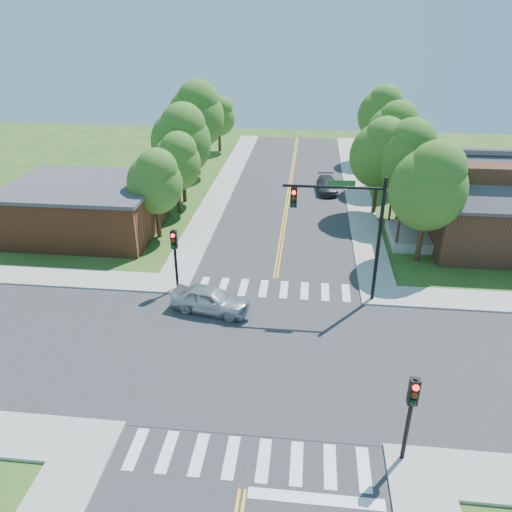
# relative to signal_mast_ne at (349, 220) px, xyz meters

# --- Properties ---
(ground) EXTENTS (100.00, 100.00, 0.00)m
(ground) POSITION_rel_signal_mast_ne_xyz_m (-3.91, -5.59, -4.85)
(ground) COLOR #284E18
(ground) RESTS_ON ground
(road_ns) EXTENTS (10.00, 90.00, 0.04)m
(road_ns) POSITION_rel_signal_mast_ne_xyz_m (-3.91, -5.59, -4.83)
(road_ns) COLOR #2D2D30
(road_ns) RESTS_ON ground
(road_ew) EXTENTS (90.00, 10.00, 0.04)m
(road_ew) POSITION_rel_signal_mast_ne_xyz_m (-3.91, -5.59, -4.83)
(road_ew) COLOR #2D2D30
(road_ew) RESTS_ON ground
(intersection_patch) EXTENTS (10.20, 10.20, 0.06)m
(intersection_patch) POSITION_rel_signal_mast_ne_xyz_m (-3.91, -5.59, -4.85)
(intersection_patch) COLOR #2D2D30
(intersection_patch) RESTS_ON ground
(sidewalk_ne) EXTENTS (40.00, 40.00, 0.14)m
(sidewalk_ne) POSITION_rel_signal_mast_ne_xyz_m (11.90, 10.23, -4.78)
(sidewalk_ne) COLOR #9E9B93
(sidewalk_ne) RESTS_ON ground
(sidewalk_nw) EXTENTS (40.00, 40.00, 0.14)m
(sidewalk_nw) POSITION_rel_signal_mast_ne_xyz_m (-19.73, 10.23, -4.78)
(sidewalk_nw) COLOR #9E9B93
(sidewalk_nw) RESTS_ON ground
(crosswalk_north) EXTENTS (8.85, 2.00, 0.01)m
(crosswalk_north) POSITION_rel_signal_mast_ne_xyz_m (-3.91, 0.61, -4.80)
(crosswalk_north) COLOR white
(crosswalk_north) RESTS_ON ground
(crosswalk_south) EXTENTS (8.85, 2.00, 0.01)m
(crosswalk_south) POSITION_rel_signal_mast_ne_xyz_m (-3.91, -11.79, -4.80)
(crosswalk_south) COLOR white
(crosswalk_south) RESTS_ON ground
(centerline) EXTENTS (0.30, 90.00, 0.01)m
(centerline) POSITION_rel_signal_mast_ne_xyz_m (-3.91, -5.59, -4.80)
(centerline) COLOR yellow
(centerline) RESTS_ON ground
(stop_bar) EXTENTS (4.60, 0.45, 0.09)m
(stop_bar) POSITION_rel_signal_mast_ne_xyz_m (-1.41, -13.19, -4.85)
(stop_bar) COLOR white
(stop_bar) RESTS_ON ground
(signal_mast_ne) EXTENTS (5.30, 0.42, 7.20)m
(signal_mast_ne) POSITION_rel_signal_mast_ne_xyz_m (0.00, 0.00, 0.00)
(signal_mast_ne) COLOR black
(signal_mast_ne) RESTS_ON ground
(signal_pole_se) EXTENTS (0.34, 0.42, 3.80)m
(signal_pole_se) POSITION_rel_signal_mast_ne_xyz_m (1.69, -11.21, -2.19)
(signal_pole_se) COLOR black
(signal_pole_se) RESTS_ON ground
(signal_pole_nw) EXTENTS (0.34, 0.42, 3.80)m
(signal_pole_nw) POSITION_rel_signal_mast_ne_xyz_m (-9.51, -0.01, -2.19)
(signal_pole_nw) COLOR black
(signal_pole_nw) RESTS_ON ground
(house_ne) EXTENTS (13.05, 8.80, 7.11)m
(house_ne) POSITION_rel_signal_mast_ne_xyz_m (11.19, 8.65, -1.52)
(house_ne) COLOR #352312
(house_ne) RESTS_ON ground
(building_nw) EXTENTS (10.40, 8.40, 3.73)m
(building_nw) POSITION_rel_signal_mast_ne_xyz_m (-18.11, 7.61, -2.97)
(building_nw) COLOR brown
(building_nw) RESTS_ON ground
(tree_e_a) EXTENTS (4.68, 4.45, 7.96)m
(tree_e_a) POSITION_rel_signal_mast_ne_xyz_m (5.19, 5.39, 0.37)
(tree_e_a) COLOR #382314
(tree_e_a) RESTS_ON ground
(tree_e_b) EXTENTS (4.63, 4.40, 7.87)m
(tree_e_b) POSITION_rel_signal_mast_ne_xyz_m (4.96, 12.68, 0.31)
(tree_e_b) COLOR #382314
(tree_e_b) RESTS_ON ground
(tree_e_c) EXTENTS (4.66, 4.43, 7.92)m
(tree_e_c) POSITION_rel_signal_mast_ne_xyz_m (4.99, 20.10, 0.34)
(tree_e_c) COLOR #382314
(tree_e_c) RESTS_ON ground
(tree_e_d) EXTENTS (4.74, 4.50, 8.06)m
(tree_e_d) POSITION_rel_signal_mast_ne_xyz_m (4.97, 29.06, 0.43)
(tree_e_d) COLOR #382314
(tree_e_d) RESTS_ON ground
(tree_w_a) EXTENTS (3.84, 3.65, 6.52)m
(tree_w_a) POSITION_rel_signal_mast_ne_xyz_m (-12.64, 7.26, -0.58)
(tree_w_a) COLOR #382314
(tree_w_a) RESTS_ON ground
(tree_w_b) EXTENTS (4.89, 4.65, 8.32)m
(tree_w_b) POSITION_rel_signal_mast_ne_xyz_m (-12.57, 14.71, 0.60)
(tree_w_b) COLOR #382314
(tree_w_b) RESTS_ON ground
(tree_w_c) EXTENTS (5.35, 5.08, 9.10)m
(tree_w_c) POSITION_rel_signal_mast_ne_xyz_m (-13.03, 22.56, 1.11)
(tree_w_c) COLOR #382314
(tree_w_c) RESTS_ON ground
(tree_w_d) EXTENTS (3.67, 3.49, 6.24)m
(tree_w_d) POSITION_rel_signal_mast_ne_xyz_m (-12.55, 31.71, -0.77)
(tree_w_d) COLOR #382314
(tree_w_d) RESTS_ON ground
(tree_house) EXTENTS (4.56, 4.33, 7.75)m
(tree_house) POSITION_rel_signal_mast_ne_xyz_m (3.18, 13.57, 0.23)
(tree_house) COLOR #382314
(tree_house) RESTS_ON ground
(tree_bldg) EXTENTS (3.86, 3.67, 6.56)m
(tree_bldg) POSITION_rel_signal_mast_ne_xyz_m (-12.43, 12.28, -0.55)
(tree_bldg) COLOR #382314
(tree_bldg) RESTS_ON ground
(car_silver) EXTENTS (3.37, 4.91, 1.45)m
(car_silver) POSITION_rel_signal_mast_ne_xyz_m (-7.15, -2.09, -4.13)
(car_silver) COLOR silver
(car_silver) RESTS_ON ground
(car_dgrey) EXTENTS (2.28, 4.42, 1.22)m
(car_dgrey) POSITION_rel_signal_mast_ne_xyz_m (-0.54, 18.58, -4.24)
(car_dgrey) COLOR #34363A
(car_dgrey) RESTS_ON ground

